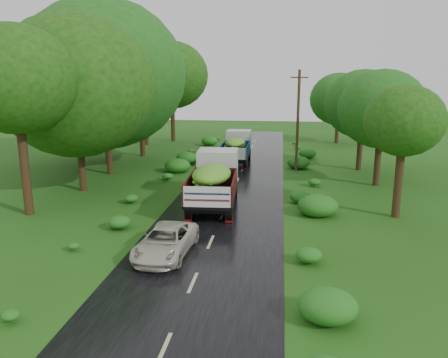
% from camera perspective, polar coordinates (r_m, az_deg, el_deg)
% --- Properties ---
extents(ground, '(120.00, 120.00, 0.00)m').
position_cam_1_polar(ground, '(16.15, -4.09, -13.39)').
color(ground, '#1F460F').
rests_on(ground, ground).
extents(road, '(6.50, 80.00, 0.02)m').
position_cam_1_polar(road, '(20.66, -1.32, -7.23)').
color(road, black).
rests_on(road, ground).
extents(road_lines, '(0.12, 69.60, 0.00)m').
position_cam_1_polar(road_lines, '(21.59, -0.91, -6.28)').
color(road_lines, '#BFB78C').
rests_on(road_lines, road).
extents(truck_near, '(2.78, 7.00, 2.89)m').
position_cam_1_polar(truck_near, '(24.80, -1.25, 0.18)').
color(truck_near, black).
rests_on(truck_near, ground).
extents(truck_far, '(2.23, 6.17, 2.59)m').
position_cam_1_polar(truck_far, '(37.46, 1.67, 4.34)').
color(truck_far, black).
rests_on(truck_far, ground).
extents(car, '(2.18, 4.30, 1.16)m').
position_cam_1_polar(car, '(18.34, -7.60, -8.07)').
color(car, beige).
rests_on(car, road).
extents(utility_pole, '(1.36, 0.22, 7.77)m').
position_cam_1_polar(utility_pole, '(34.46, 9.62, 7.64)').
color(utility_pole, '#382616').
rests_on(utility_pole, ground).
extents(trees_left, '(6.72, 31.91, 9.76)m').
position_cam_1_polar(trees_left, '(37.59, -13.82, 12.46)').
color(trees_left, black).
rests_on(trees_left, ground).
extents(trees_right, '(3.80, 29.99, 6.73)m').
position_cam_1_polar(trees_right, '(36.97, 17.46, 9.14)').
color(trees_right, black).
rests_on(trees_right, ground).
extents(shrubs, '(11.90, 44.00, 0.70)m').
position_cam_1_polar(shrubs, '(29.12, 1.37, -0.47)').
color(shrubs, '#236417').
rests_on(shrubs, ground).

